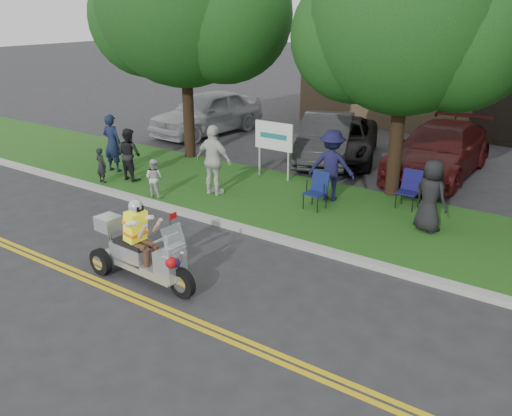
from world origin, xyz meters
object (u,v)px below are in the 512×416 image
Objects in this scene: parked_car_right at (439,150)px; parked_car_mid at (341,139)px; parked_car_far_left at (207,112)px; parked_car_left at (326,138)px; spectator_adult_mid at (129,154)px; lawn_chair_a at (410,186)px; spectator_adult_right at (214,160)px; trike_scooter at (141,253)px; lawn_chair_b at (318,188)px; spectator_adult_left at (112,143)px.

parked_car_mid is at bearing -179.76° from parked_car_right.
parked_car_far_left is 1.11× the size of parked_car_left.
parked_car_mid is at bearing -120.36° from spectator_adult_mid.
lawn_chair_a is 3.49m from parked_car_right.
spectator_adult_mid is 0.80× the size of spectator_adult_right.
parked_car_mid is (-0.83, 9.84, 0.11)m from trike_scooter.
parked_car_far_left is at bearing -49.68° from spectator_adult_right.
lawn_chair_a is 5.06m from spectator_adult_right.
trike_scooter reaches higher than lawn_chair_b.
lawn_chair_a is 5.00m from parked_car_left.
parked_car_left is at bearing -2.35° from parked_car_far_left.
lawn_chair_a is 0.51× the size of spectator_adult_right.
lawn_chair_a is 0.20× the size of parked_car_mid.
spectator_adult_right is at bearing 173.07° from spectator_adult_left.
spectator_adult_right reaches higher than parked_car_mid.
parked_car_right is (9.33, -0.34, -0.09)m from parked_car_far_left.
spectator_adult_right reaches higher than spectator_adult_mid.
parked_car_far_left is 6.12m from parked_car_mid.
parked_car_left is at bearing -154.93° from parked_car_mid.
parked_car_left is (-1.19, 9.47, 0.19)m from trike_scooter.
spectator_adult_right is 6.94m from parked_car_right.
lawn_chair_b is at bearing -166.49° from spectator_adult_mid.
lawn_chair_b is 5.05m from parked_car_right.
spectator_adult_left reaches higher than parked_car_left.
spectator_adult_mid is 6.63m from parked_car_far_left.
spectator_adult_left reaches higher than spectator_adult_mid.
spectator_adult_left reaches higher than parked_car_far_left.
spectator_adult_mid is at bearing -143.99° from parked_car_mid.
spectator_adult_left is 7.37m from parked_car_mid.
spectator_adult_right is at bearing 115.55° from trike_scooter.
trike_scooter is at bearing 134.67° from spectator_adult_left.
parked_car_right is at bearing 3.13° from parked_car_far_left.
spectator_adult_right is at bearing -128.25° from parked_car_right.
lawn_chair_a is 0.19× the size of parked_car_far_left.
trike_scooter is at bearing -95.24° from lawn_chair_b.
spectator_adult_left is 0.33× the size of parked_car_right.
lawn_chair_a reaches higher than lawn_chair_b.
lawn_chair_b is 4.90m from parked_car_left.
parked_car_far_left is at bearing 150.73° from parked_car_left.
lawn_chair_a is at bearing -84.28° from parked_car_right.
parked_car_right reaches higher than parked_car_left.
trike_scooter is 1.64× the size of spectator_adult_mid.
parked_car_mid is at bearing 1.51° from parked_car_far_left.
trike_scooter is 0.49× the size of parked_car_far_left.
lawn_chair_a is at bearing -64.07° from parked_car_mid.
trike_scooter is 0.46× the size of parked_car_right.
parked_car_right is at bearing 78.43° from lawn_chair_b.
lawn_chair_a is at bearing -159.11° from spectator_adult_mid.
spectator_adult_left is 0.35× the size of parked_car_far_left.
lawn_chair_a is 0.55× the size of spectator_adult_left.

